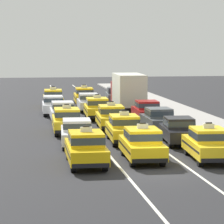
{
  "coord_description": "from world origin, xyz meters",
  "views": [
    {
      "loc": [
        -6.46,
        -27.15,
        5.9
      ],
      "look_at": [
        -0.05,
        13.3,
        1.3
      ],
      "focal_mm": 98.12,
      "sensor_mm": 36.0,
      "label": 1
    }
  ],
  "objects_px": {
    "taxi_center_sixth": "(84,96)",
    "sedan_left_fourth": "(62,111)",
    "taxi_right_nearest": "(208,143)",
    "sedan_right_sixth": "(116,95)",
    "sedan_right_second": "(179,130)",
    "sedan_right_third": "(159,119)",
    "taxi_center_nearest": "(142,144)",
    "sedan_left_second": "(77,132)",
    "taxi_left_third": "(67,120)",
    "taxi_left_sixth": "(53,98)",
    "sedan_center_fifth": "(88,102)",
    "taxi_left_nearest": "(86,148)",
    "taxi_center_third": "(111,117)",
    "sedan_left_fifth": "(53,105)",
    "taxi_center_second": "(124,128)",
    "sedan_right_fourth": "(147,110)",
    "taxi_center_fourth": "(97,108)",
    "box_truck_right_fifth": "(128,91)"
  },
  "relations": [
    {
      "from": "taxi_center_sixth",
      "to": "sedan_left_fourth",
      "type": "bearing_deg",
      "value": -103.47
    },
    {
      "from": "taxi_right_nearest",
      "to": "sedan_right_sixth",
      "type": "xyz_separation_m",
      "value": [
        0.23,
        30.2,
        -0.03
      ]
    },
    {
      "from": "sedan_right_second",
      "to": "sedan_right_third",
      "type": "height_order",
      "value": "same"
    },
    {
      "from": "taxi_center_nearest",
      "to": "sedan_left_second",
      "type": "bearing_deg",
      "value": 120.52
    },
    {
      "from": "taxi_left_third",
      "to": "taxi_left_sixth",
      "type": "height_order",
      "value": "same"
    },
    {
      "from": "taxi_center_nearest",
      "to": "sedan_center_fifth",
      "type": "bearing_deg",
      "value": 90.0
    },
    {
      "from": "taxi_left_nearest",
      "to": "taxi_center_nearest",
      "type": "xyz_separation_m",
      "value": [
        2.94,
        0.73,
        0.0
      ]
    },
    {
      "from": "taxi_center_third",
      "to": "sedan_center_fifth",
      "type": "distance_m",
      "value": 11.39
    },
    {
      "from": "sedan_left_fifth",
      "to": "taxi_center_second",
      "type": "bearing_deg",
      "value": -77.76
    },
    {
      "from": "sedan_left_second",
      "to": "sedan_right_third",
      "type": "xyz_separation_m",
      "value": [
        6.07,
        5.27,
        0.0
      ]
    },
    {
      "from": "taxi_left_sixth",
      "to": "taxi_center_nearest",
      "type": "distance_m",
      "value": 26.88
    },
    {
      "from": "sedan_left_fourth",
      "to": "taxi_right_nearest",
      "type": "height_order",
      "value": "taxi_right_nearest"
    },
    {
      "from": "taxi_left_nearest",
      "to": "sedan_left_fourth",
      "type": "xyz_separation_m",
      "value": [
        0.12,
        16.46,
        -0.03
      ]
    },
    {
      "from": "taxi_center_sixth",
      "to": "sedan_right_fourth",
      "type": "height_order",
      "value": "taxi_center_sixth"
    },
    {
      "from": "taxi_left_third",
      "to": "taxi_center_fourth",
      "type": "relative_size",
      "value": 1.0
    },
    {
      "from": "taxi_center_fourth",
      "to": "sedan_right_second",
      "type": "relative_size",
      "value": 1.05
    },
    {
      "from": "taxi_left_third",
      "to": "box_truck_right_fifth",
      "type": "bearing_deg",
      "value": 63.33
    },
    {
      "from": "taxi_left_sixth",
      "to": "box_truck_right_fifth",
      "type": "bearing_deg",
      "value": -30.98
    },
    {
      "from": "taxi_left_third",
      "to": "sedan_right_sixth",
      "type": "distance_m",
      "value": 20.71
    },
    {
      "from": "taxi_left_third",
      "to": "taxi_left_sixth",
      "type": "bearing_deg",
      "value": 89.57
    },
    {
      "from": "taxi_left_nearest",
      "to": "sedan_right_third",
      "type": "height_order",
      "value": "taxi_left_nearest"
    },
    {
      "from": "taxi_left_nearest",
      "to": "sedan_left_fifth",
      "type": "xyz_separation_m",
      "value": [
        -0.26,
        21.6,
        -0.03
      ]
    },
    {
      "from": "taxi_right_nearest",
      "to": "box_truck_right_fifth",
      "type": "height_order",
      "value": "box_truck_right_fifth"
    },
    {
      "from": "taxi_left_sixth",
      "to": "sedan_right_second",
      "type": "distance_m",
      "value": 22.76
    },
    {
      "from": "taxi_center_second",
      "to": "sedan_right_second",
      "type": "height_order",
      "value": "taxi_center_second"
    },
    {
      "from": "taxi_center_third",
      "to": "sedan_left_fifth",
      "type": "bearing_deg",
      "value": 110.02
    },
    {
      "from": "sedan_center_fifth",
      "to": "sedan_right_third",
      "type": "xyz_separation_m",
      "value": [
        3.24,
        -12.84,
        0.0
      ]
    },
    {
      "from": "sedan_right_third",
      "to": "taxi_center_fourth",
      "type": "bearing_deg",
      "value": 113.43
    },
    {
      "from": "taxi_center_sixth",
      "to": "sedan_right_fourth",
      "type": "xyz_separation_m",
      "value": [
        3.31,
        -13.24,
        -0.03
      ]
    },
    {
      "from": "taxi_left_sixth",
      "to": "sedan_center_fifth",
      "type": "bearing_deg",
      "value": -53.37
    },
    {
      "from": "sedan_left_fourth",
      "to": "sedan_right_fourth",
      "type": "distance_m",
      "value": 6.41
    },
    {
      "from": "taxi_left_nearest",
      "to": "box_truck_right_fifth",
      "type": "height_order",
      "value": "box_truck_right_fifth"
    },
    {
      "from": "taxi_center_third",
      "to": "box_truck_right_fifth",
      "type": "relative_size",
      "value": 0.66
    },
    {
      "from": "sedan_left_second",
      "to": "taxi_center_sixth",
      "type": "relative_size",
      "value": 0.95
    },
    {
      "from": "taxi_right_nearest",
      "to": "taxi_center_sixth",
      "type": "bearing_deg",
      "value": 95.94
    },
    {
      "from": "taxi_left_nearest",
      "to": "taxi_center_third",
      "type": "height_order",
      "value": "same"
    },
    {
      "from": "sedan_left_fifth",
      "to": "taxi_right_nearest",
      "type": "height_order",
      "value": "taxi_right_nearest"
    },
    {
      "from": "taxi_right_nearest",
      "to": "box_truck_right_fifth",
      "type": "relative_size",
      "value": 0.67
    },
    {
      "from": "taxi_left_nearest",
      "to": "taxi_center_nearest",
      "type": "height_order",
      "value": "same"
    },
    {
      "from": "taxi_center_nearest",
      "to": "taxi_center_sixth",
      "type": "xyz_separation_m",
      "value": [
        0.28,
        28.63,
        0.0
      ]
    },
    {
      "from": "sedan_left_second",
      "to": "taxi_center_fourth",
      "type": "bearing_deg",
      "value": 77.23
    },
    {
      "from": "sedan_left_second",
      "to": "box_truck_right_fifth",
      "type": "height_order",
      "value": "box_truck_right_fifth"
    },
    {
      "from": "taxi_center_third",
      "to": "box_truck_right_fifth",
      "type": "xyz_separation_m",
      "value": [
        3.27,
        11.41,
        0.9
      ]
    },
    {
      "from": "sedan_left_second",
      "to": "taxi_left_third",
      "type": "xyz_separation_m",
      "value": [
        -0.13,
        5.29,
        0.03
      ]
    },
    {
      "from": "taxi_center_fourth",
      "to": "taxi_center_nearest",
      "type": "bearing_deg",
      "value": -90.11
    },
    {
      "from": "sedan_right_third",
      "to": "sedan_right_fourth",
      "type": "bearing_deg",
      "value": 86.24
    },
    {
      "from": "taxi_center_sixth",
      "to": "sedan_right_third",
      "type": "distance_m",
      "value": 18.78
    },
    {
      "from": "taxi_left_sixth",
      "to": "taxi_center_third",
      "type": "height_order",
      "value": "same"
    },
    {
      "from": "taxi_left_sixth",
      "to": "sedan_right_fourth",
      "type": "height_order",
      "value": "taxi_left_sixth"
    },
    {
      "from": "taxi_center_nearest",
      "to": "taxi_left_third",
      "type": "bearing_deg",
      "value": 106.35
    }
  ]
}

